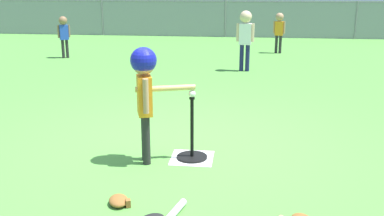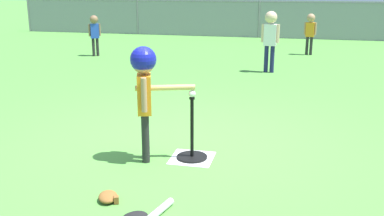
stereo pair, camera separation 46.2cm
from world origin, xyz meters
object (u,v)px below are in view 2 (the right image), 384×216
at_px(batter_child, 145,81).
at_px(fielder_near_right, 270,33).
at_px(fielder_deep_right, 310,29).
at_px(glove_near_bats, 108,197).
at_px(baseball_on_tee, 192,94).
at_px(batting_tee, 192,149).
at_px(spare_bat_silver, 156,214).
at_px(fielder_deep_center, 94,30).

relative_size(batter_child, fielder_near_right, 0.99).
distance_m(fielder_deep_right, glove_near_bats, 8.40).
bearing_deg(baseball_on_tee, fielder_near_right, 83.88).
bearing_deg(glove_near_bats, batting_tee, 65.65).
bearing_deg(fielder_deep_right, batter_child, -103.80).
relative_size(spare_bat_silver, glove_near_bats, 2.61).
relative_size(batting_tee, fielder_deep_right, 0.67).
height_order(batting_tee, spare_bat_silver, batting_tee).
bearing_deg(baseball_on_tee, spare_bat_silver, -90.55).
distance_m(spare_bat_silver, glove_near_bats, 0.51).
bearing_deg(spare_bat_silver, baseball_on_tee, 89.45).
height_order(spare_bat_silver, glove_near_bats, glove_near_bats).
height_order(batting_tee, fielder_deep_right, fielder_deep_right).
xyz_separation_m(fielder_near_right, spare_bat_silver, (-0.52, -5.99, -0.74)).
bearing_deg(fielder_near_right, baseball_on_tee, -96.12).
height_order(batting_tee, baseball_on_tee, baseball_on_tee).
relative_size(baseball_on_tee, fielder_deep_center, 0.08).
bearing_deg(batter_child, fielder_near_right, 78.90).
xyz_separation_m(batting_tee, fielder_near_right, (0.51, 4.73, 0.67)).
height_order(baseball_on_tee, fielder_near_right, fielder_near_right).
height_order(baseball_on_tee, glove_near_bats, baseball_on_tee).
bearing_deg(fielder_deep_center, glove_near_bats, -65.00).
distance_m(batter_child, fielder_deep_center, 6.77).
bearing_deg(fielder_deep_right, fielder_near_right, -109.16).
height_order(baseball_on_tee, fielder_deep_right, fielder_deep_right).
xyz_separation_m(spare_bat_silver, glove_near_bats, (-0.48, 0.18, 0.01)).
relative_size(fielder_near_right, glove_near_bats, 4.58).
bearing_deg(batter_child, batting_tee, 17.91).
bearing_deg(baseball_on_tee, batter_child, -162.09).
distance_m(fielder_deep_center, fielder_deep_right, 5.19).
relative_size(fielder_deep_center, fielder_near_right, 0.80).
height_order(batter_child, spare_bat_silver, batter_child).
height_order(batting_tee, fielder_deep_center, fielder_deep_center).
distance_m(fielder_deep_center, spare_bat_silver, 7.98).
distance_m(batting_tee, spare_bat_silver, 1.26).
bearing_deg(batting_tee, batter_child, -162.09).
relative_size(fielder_near_right, spare_bat_silver, 1.75).
relative_size(batting_tee, spare_bat_silver, 0.97).
xyz_separation_m(fielder_deep_center, fielder_deep_right, (5.02, 1.31, 0.02)).
height_order(batter_child, fielder_deep_center, batter_child).
bearing_deg(fielder_deep_center, spare_bat_silver, -62.45).
bearing_deg(spare_bat_silver, fielder_deep_center, 117.55).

